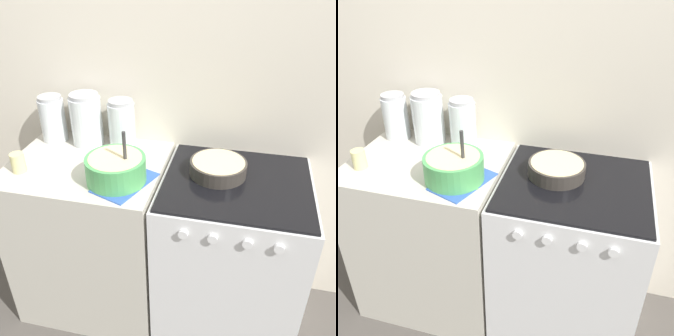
% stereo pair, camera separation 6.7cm
% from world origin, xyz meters
% --- Properties ---
extents(wall_back, '(4.50, 0.05, 2.40)m').
position_xyz_m(wall_back, '(0.00, 0.64, 1.20)').
color(wall_back, beige).
rests_on(wall_back, ground_plane).
extents(countertop_cabinet, '(0.75, 0.61, 0.91)m').
position_xyz_m(countertop_cabinet, '(-0.37, 0.31, 0.46)').
color(countertop_cabinet, beige).
rests_on(countertop_cabinet, ground_plane).
extents(stove, '(0.68, 0.63, 0.91)m').
position_xyz_m(stove, '(0.36, 0.31, 0.46)').
color(stove, silver).
rests_on(stove, ground_plane).
extents(mixing_bowl, '(0.27, 0.27, 0.25)m').
position_xyz_m(mixing_bowl, '(-0.17, 0.19, 0.98)').
color(mixing_bowl, '#4CA559').
rests_on(mixing_bowl, countertop_cabinet).
extents(baking_pan, '(0.26, 0.26, 0.07)m').
position_xyz_m(baking_pan, '(0.26, 0.35, 0.95)').
color(baking_pan, '#38332D').
rests_on(baking_pan, stove).
extents(storage_jar_left, '(0.13, 0.13, 0.25)m').
position_xyz_m(storage_jar_left, '(-0.64, 0.51, 1.02)').
color(storage_jar_left, silver).
rests_on(storage_jar_left, countertop_cabinet).
extents(storage_jar_middle, '(0.16, 0.16, 0.27)m').
position_xyz_m(storage_jar_middle, '(-0.44, 0.51, 1.03)').
color(storage_jar_middle, silver).
rests_on(storage_jar_middle, countertop_cabinet).
extents(storage_jar_right, '(0.14, 0.14, 0.26)m').
position_xyz_m(storage_jar_right, '(-0.25, 0.51, 1.02)').
color(storage_jar_right, silver).
rests_on(storage_jar_right, countertop_cabinet).
extents(tin_can, '(0.06, 0.06, 0.09)m').
position_xyz_m(tin_can, '(-0.65, 0.17, 0.96)').
color(tin_can, beige).
rests_on(tin_can, countertop_cabinet).
extents(recipe_page, '(0.27, 0.33, 0.01)m').
position_xyz_m(recipe_page, '(-0.13, 0.18, 0.92)').
color(recipe_page, '#3359B2').
rests_on(recipe_page, countertop_cabinet).
extents(measuring_spoon, '(0.12, 0.04, 0.04)m').
position_xyz_m(measuring_spoon, '(-0.21, 0.15, 0.93)').
color(measuring_spoon, '#333338').
rests_on(measuring_spoon, countertop_cabinet).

